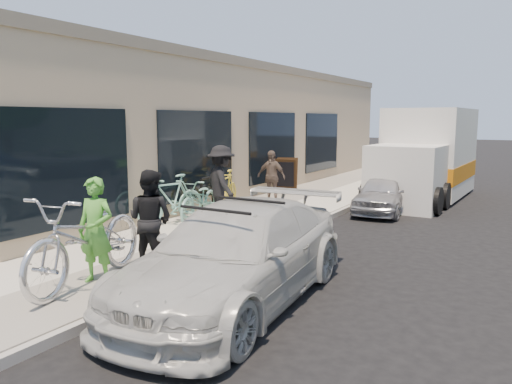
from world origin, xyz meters
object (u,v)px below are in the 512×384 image
at_px(woman_rider, 96,230).
at_px(cruiser_bike_a, 171,199).
at_px(moving_truck, 426,159).
at_px(bystander_b, 271,177).
at_px(sedan_silver, 383,194).
at_px(cruiser_bike_c, 227,190).
at_px(sandwich_board, 286,175).
at_px(cruiser_bike_b, 200,200).
at_px(man_standing, 150,219).
at_px(bystander_a, 221,184).
at_px(sedan_white, 237,255).
at_px(tandem_bike, 88,238).
at_px(bike_rack, 207,191).

xyz_separation_m(woman_rider, cruiser_bike_a, (-1.74, 3.72, -0.21)).
xyz_separation_m(moving_truck, bystander_b, (-3.37, -3.99, -0.36)).
height_order(sedan_silver, cruiser_bike_c, cruiser_bike_c).
bearing_deg(sandwich_board, cruiser_bike_b, -105.87).
bearing_deg(sedan_silver, bystander_b, -167.20).
bearing_deg(woman_rider, sedan_silver, 65.22).
relative_size(man_standing, bystander_a, 0.89).
distance_m(sedan_silver, bystander_a, 4.66).
relative_size(sedan_white, woman_rider, 3.10).
xyz_separation_m(tandem_bike, cruiser_bike_c, (-1.59, 5.92, -0.15)).
bearing_deg(sedan_white, bystander_b, 110.51).
bearing_deg(cruiser_bike_b, moving_truck, 50.37).
xyz_separation_m(sedan_white, man_standing, (-1.76, 0.24, 0.27)).
bearing_deg(bystander_a, bystander_b, -50.25).
xyz_separation_m(moving_truck, tandem_bike, (-2.27, -11.43, -0.43)).
bearing_deg(cruiser_bike_c, man_standing, -85.88).
bearing_deg(bystander_b, cruiser_bike_a, -99.28).
xyz_separation_m(sandwich_board, moving_truck, (3.88, 2.05, 0.54)).
relative_size(bystander_a, bystander_b, 1.19).
xyz_separation_m(moving_truck, woman_rider, (-2.22, -11.32, -0.33)).
bearing_deg(sedan_white, bystander_a, 122.32).
xyz_separation_m(cruiser_bike_b, bystander_a, (0.49, 0.17, 0.38)).
relative_size(sandwich_board, bystander_b, 0.74).
xyz_separation_m(moving_truck, cruiser_bike_b, (-3.55, -7.07, -0.60)).
distance_m(moving_truck, cruiser_bike_c, 6.75).
height_order(man_standing, cruiser_bike_c, man_standing).
height_order(woman_rider, cruiser_bike_a, woman_rider).
bearing_deg(man_standing, cruiser_bike_c, -76.99).
bearing_deg(bystander_b, sedan_silver, 17.47).
distance_m(woman_rider, cruiser_bike_c, 6.04).
distance_m(tandem_bike, cruiser_bike_a, 4.19).
relative_size(sandwich_board, sedan_white, 0.23).
xyz_separation_m(woman_rider, bystander_a, (-0.84, 4.41, 0.12)).
bearing_deg(sedan_silver, moving_truck, 77.25).
distance_m(sedan_silver, moving_truck, 3.20).
distance_m(sandwich_board, cruiser_bike_a, 5.55).
xyz_separation_m(sandwich_board, cruiser_bike_a, (-0.09, -5.55, -0.01)).
bearing_deg(bystander_a, tandem_bike, 133.72).
bearing_deg(bystander_a, woman_rider, 134.51).
bearing_deg(cruiser_bike_c, sedan_white, -71.45).
distance_m(cruiser_bike_b, cruiser_bike_c, 1.59).
bearing_deg(man_standing, woman_rider, 69.77).
distance_m(bike_rack, woman_rider, 5.43).
bearing_deg(cruiser_bike_a, sedan_white, -26.74).
distance_m(sandwich_board, cruiser_bike_b, 5.04).
distance_m(sedan_white, cruiser_bike_a, 4.79).
height_order(bike_rack, moving_truck, moving_truck).
relative_size(sandwich_board, cruiser_bike_b, 0.57).
height_order(sedan_white, sedan_silver, sedan_white).
xyz_separation_m(sandwich_board, sedan_white, (3.62, -8.60, -0.04)).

